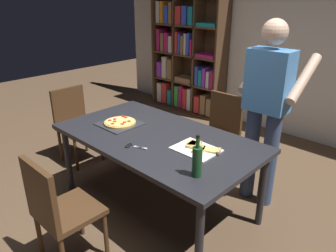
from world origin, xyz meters
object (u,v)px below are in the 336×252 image
Objects in this scene: bookshelf at (187,59)px; wine_bottle at (197,161)px; person_serving_pizza at (267,105)px; kitchen_scissors at (133,146)px; chair_near_camera at (57,208)px; chair_left_end at (75,120)px; chair_far_side at (220,128)px; dining_table at (157,142)px; pepperoni_pizza_on_tray at (120,123)px.

wine_bottle is (2.36, -2.66, -0.03)m from bookshelf.
person_serving_pizza is 1.27m from kitchen_scissors.
chair_near_camera is at bearing -91.37° from kitchen_scissors.
chair_left_end is 4.55× the size of kitchen_scissors.
chair_near_camera is 1.74m from chair_left_end.
person_serving_pizza is (0.64, -0.22, 0.49)m from chair_far_side.
wine_bottle is (0.69, 0.72, 0.36)m from chair_near_camera.
chair_near_camera is 0.46× the size of bookshelf.
person_serving_pizza reaches higher than chair_far_side.
person_serving_pizza is (0.64, 1.79, 0.49)m from chair_near_camera.
kitchen_scissors is at bearing -119.82° from person_serving_pizza.
bookshelf is 6.17× the size of wine_bottle.
dining_table is 0.46m from pepperoni_pizza_on_tray.
pepperoni_pizza_on_tray is (-0.45, -0.06, 0.08)m from dining_table.
chair_near_camera reaches higher than kitchen_scissors.
chair_left_end is 2.42m from bookshelf.
chair_left_end is 1.00m from pepperoni_pizza_on_tray.
chair_left_end is 0.46× the size of bookshelf.
bookshelf is at bearing 131.65° from wine_bottle.
chair_near_camera and chair_left_end have the same top height.
chair_near_camera is 4.55× the size of kitchen_scissors.
person_serving_pizza reaches higher than chair_near_camera.
wine_bottle reaches higher than pepperoni_pizza_on_tray.
dining_table is 2.08× the size of chair_near_camera.
bookshelf reaches higher than wine_bottle.
wine_bottle is at bearing -48.35° from bookshelf.
chair_near_camera is (-0.00, -1.00, -0.17)m from dining_table.
chair_far_side and chair_left_end have the same top height.
dining_table is 1.02m from chair_near_camera.
kitchen_scissors is at bearing -179.32° from wine_bottle.
wine_bottle reaches higher than dining_table.
wine_bottle is 0.68m from kitchen_scissors.
person_serving_pizza is (0.64, 0.78, 0.31)m from dining_table.
chair_near_camera is 1.06m from wine_bottle.
chair_far_side is (0.00, 2.01, 0.00)m from chair_near_camera.
pepperoni_pizza_on_tray is (-0.45, 0.95, 0.25)m from chair_near_camera.
pepperoni_pizza_on_tray is 1.17m from wine_bottle.
chair_near_camera is at bearing -90.00° from dining_table.
chair_left_end is 0.51× the size of person_serving_pizza.
kitchen_scissors is at bearing -89.25° from chair_far_side.
dining_table is 2.08× the size of chair_far_side.
wine_bottle reaches higher than chair_far_side.
chair_far_side reaches higher than dining_table.
chair_far_side is 4.55× the size of kitchen_scissors.
dining_table is 5.92× the size of wine_bottle.
pepperoni_pizza_on_tray is at bearing -173.04° from dining_table.
bookshelf is at bearing 145.49° from person_serving_pizza.
kitchen_scissors is (0.02, 0.71, 0.24)m from chair_near_camera.
chair_near_camera is 1.96m from person_serving_pizza.
dining_table is at bearing -90.00° from chair_far_side.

